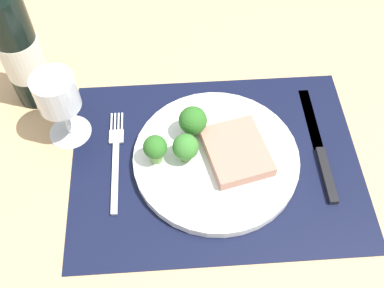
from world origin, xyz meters
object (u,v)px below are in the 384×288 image
object	(u,v)px
knife	(320,152)
wine_glass	(58,97)
steak	(236,152)
fork	(116,159)
wine_bottle	(19,49)
plate	(216,159)

from	to	relation	value
knife	wine_glass	world-z (taller)	wine_glass
steak	knife	size ratio (longest dim) A/B	0.48
fork	wine_bottle	distance (cm)	23.34
plate	fork	world-z (taller)	plate
wine_bottle	wine_glass	world-z (taller)	wine_bottle
plate	wine_bottle	size ratio (longest dim) A/B	0.85
plate	wine_bottle	world-z (taller)	wine_bottle
fork	wine_bottle	world-z (taller)	wine_bottle
plate	steak	xyz separation A→B (cm)	(3.16, -0.04, 1.81)
fork	knife	world-z (taller)	knife
knife	fork	bearing A→B (deg)	-178.92
knife	wine_bottle	xyz separation A→B (cm)	(-47.67, 15.82, 10.74)
plate	knife	bearing A→B (deg)	1.77
plate	knife	world-z (taller)	plate
plate	steak	bearing A→B (deg)	-0.77
steak	knife	world-z (taller)	steak
plate	wine_glass	xyz separation A→B (cm)	(-23.97, 7.56, 8.22)
plate	fork	xyz separation A→B (cm)	(-16.14, 1.42, -0.55)
wine_bottle	wine_glass	xyz separation A→B (cm)	(6.50, -8.79, -2.03)
steak	knife	distance (cm)	14.25
knife	wine_bottle	distance (cm)	51.36
wine_glass	plate	bearing A→B (deg)	-17.51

